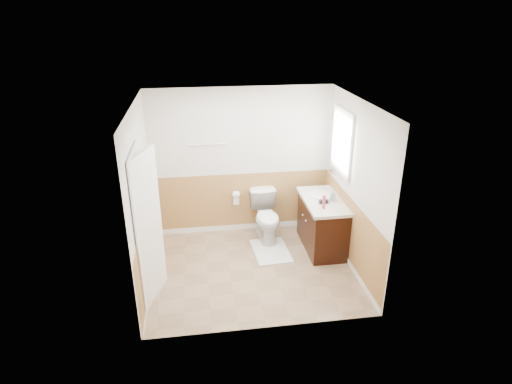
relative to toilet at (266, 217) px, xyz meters
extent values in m
plane|color=#8C7051|center=(-0.37, -0.90, -0.40)|extent=(3.00, 3.00, 0.00)
plane|color=white|center=(-0.37, -0.90, 2.10)|extent=(3.00, 3.00, 0.00)
plane|color=silver|center=(-0.37, 0.40, 0.85)|extent=(3.00, 0.00, 3.00)
plane|color=silver|center=(-0.37, -2.20, 0.85)|extent=(3.00, 0.00, 3.00)
plane|color=silver|center=(-1.87, -0.90, 0.85)|extent=(0.00, 3.00, 3.00)
plane|color=silver|center=(1.13, -0.90, 0.85)|extent=(0.00, 3.00, 3.00)
plane|color=#B68F48|center=(-0.37, 0.39, 0.10)|extent=(3.00, 0.00, 3.00)
plane|color=#B68F48|center=(-0.37, -2.19, 0.10)|extent=(3.00, 0.00, 3.00)
plane|color=#B68F48|center=(-1.86, -0.90, 0.10)|extent=(0.00, 2.60, 2.60)
plane|color=#B68F48|center=(1.12, -0.90, 0.10)|extent=(0.00, 2.60, 2.60)
imported|color=white|center=(0.00, 0.00, 0.00)|extent=(0.49, 0.81, 0.80)
cube|color=silver|center=(0.00, -0.44, -0.39)|extent=(0.59, 0.83, 0.02)
cube|color=black|center=(0.84, -0.41, 0.00)|extent=(0.55, 1.10, 0.80)
sphere|color=#BBBAC1|center=(0.54, -0.51, 0.15)|extent=(0.03, 0.03, 0.03)
sphere|color=silver|center=(0.54, -0.31, 0.15)|extent=(0.03, 0.03, 0.03)
cube|color=beige|center=(0.83, -0.41, 0.42)|extent=(0.60, 1.15, 0.05)
cylinder|color=white|center=(0.84, -0.26, 0.46)|extent=(0.36, 0.36, 0.02)
cylinder|color=silver|center=(1.02, -0.26, 0.52)|extent=(0.02, 0.02, 0.14)
cylinder|color=#CA344D|center=(0.74, -0.73, 0.56)|extent=(0.05, 0.05, 0.22)
imported|color=gray|center=(0.96, -0.48, 0.54)|extent=(0.10, 0.10, 0.17)
cylinder|color=black|center=(0.79, -0.55, 0.48)|extent=(0.14, 0.07, 0.07)
cylinder|color=black|center=(0.76, -0.49, 0.45)|extent=(0.03, 0.03, 0.07)
cube|color=silver|center=(1.10, 0.20, 1.15)|extent=(0.02, 0.35, 0.90)
cube|color=white|center=(1.10, -0.31, 1.35)|extent=(0.04, 0.80, 1.00)
cube|color=white|center=(1.11, -0.31, 1.35)|extent=(0.01, 0.70, 0.90)
cube|color=white|center=(-1.77, -1.35, 0.62)|extent=(0.29, 0.78, 2.04)
cube|color=white|center=(-1.85, -1.35, 0.63)|extent=(0.02, 0.92, 2.10)
sphere|color=silver|center=(-1.71, -1.02, 0.55)|extent=(0.06, 0.06, 0.06)
cylinder|color=silver|center=(-0.92, 0.35, 1.20)|extent=(0.62, 0.02, 0.02)
cylinder|color=silver|center=(-0.47, 0.33, 0.30)|extent=(0.14, 0.02, 0.02)
cylinder|color=white|center=(-0.47, 0.33, 0.30)|extent=(0.10, 0.11, 0.11)
cube|color=white|center=(-0.47, 0.33, 0.19)|extent=(0.10, 0.01, 0.16)
camera|label=1|loc=(-1.10, -6.31, 3.21)|focal=30.02mm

